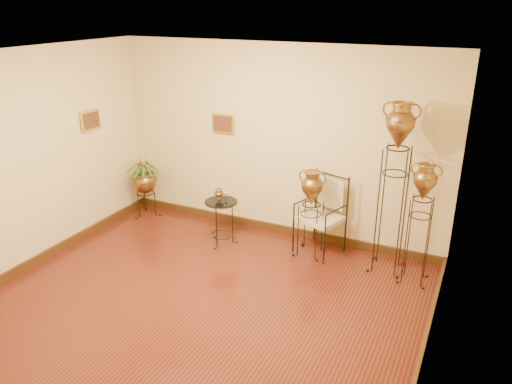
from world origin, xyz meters
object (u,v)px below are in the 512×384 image
at_px(planter_urn, 144,179).
at_px(side_table, 222,221).
at_px(amphora_mid, 420,223).
at_px(armchair, 320,216).
at_px(amphora_tall, 394,188).

distance_m(planter_urn, side_table, 1.68).
height_order(amphora_mid, planter_urn, amphora_mid).
bearing_deg(amphora_mid, side_table, -177.01).
xyz_separation_m(planter_urn, armchair, (2.97, -0.00, -0.08)).
height_order(amphora_tall, amphora_mid, amphora_tall).
bearing_deg(planter_urn, armchair, -0.00).
height_order(amphora_mid, armchair, amphora_mid).
distance_m(amphora_tall, armchair, 1.12).
relative_size(amphora_mid, planter_urn, 1.40).
distance_m(armchair, side_table, 1.41).
relative_size(amphora_tall, amphora_mid, 1.42).
xyz_separation_m(amphora_tall, planter_urn, (-3.93, 0.07, -0.51)).
distance_m(amphora_mid, planter_urn, 4.31).
relative_size(amphora_tall, planter_urn, 1.99).
bearing_deg(armchair, planter_urn, -162.10).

